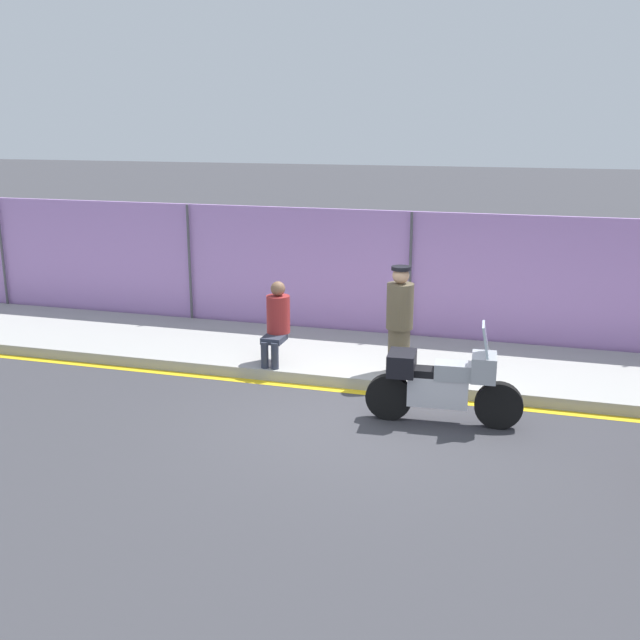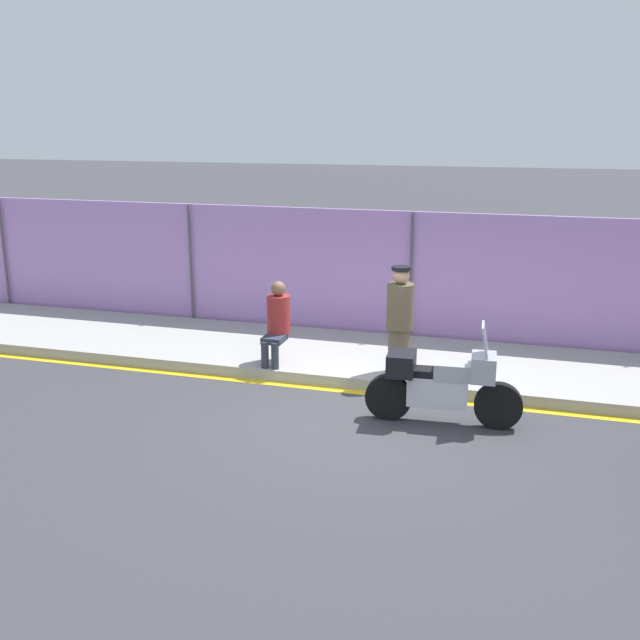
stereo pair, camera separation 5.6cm
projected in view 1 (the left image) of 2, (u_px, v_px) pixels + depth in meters
The scene contains 7 objects.
ground_plane at pixel (360, 421), 10.23m from camera, with size 120.00×120.00×0.00m, color #38383D.
sidewalk at pixel (395, 361), 12.50m from camera, with size 32.20×2.62×0.18m.
curb_paint_stripe at pixel (377, 394), 11.22m from camera, with size 32.20×0.18×0.01m.
storefront_fence at pixel (411, 279), 13.50m from camera, with size 30.59×0.17×2.42m.
motorcycle at pixel (442, 383), 10.00m from camera, with size 2.10×0.58×1.42m.
officer_standing at pixel (400, 319), 11.47m from camera, with size 0.41×0.41×1.67m.
person_seated_on_curb at pixel (277, 318), 11.99m from camera, with size 0.38×0.68×1.32m.
Camera 1 is at (2.15, -9.30, 3.97)m, focal length 42.00 mm.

